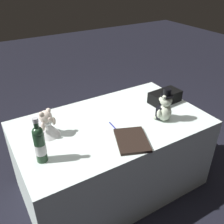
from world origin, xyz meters
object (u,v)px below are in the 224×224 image
object	(u,v)px
teddy_bear_bride	(45,124)
signing_pen	(113,126)
gift_case_black	(165,97)
teddy_bear_groom	(164,108)
champagne_bottle	(40,144)
guestbook	(132,140)

from	to	relation	value
teddy_bear_bride	signing_pen	world-z (taller)	teddy_bear_bride
signing_pen	gift_case_black	size ratio (longest dim) A/B	0.44
gift_case_black	signing_pen	bearing A→B (deg)	10.07
teddy_bear_groom	champagne_bottle	size ratio (longest dim) A/B	0.87
signing_pen	champagne_bottle	bearing A→B (deg)	8.70
signing_pen	guestbook	xyz separation A→B (m)	(-0.02, 0.24, 0.01)
teddy_bear_groom	signing_pen	xyz separation A→B (m)	(0.42, -0.12, -0.11)
signing_pen	teddy_bear_bride	bearing A→B (deg)	-20.47
teddy_bear_bride	champagne_bottle	bearing A→B (deg)	66.39
signing_pen	gift_case_black	xyz separation A→B (m)	(-0.65, -0.11, 0.05)
guestbook	signing_pen	bearing A→B (deg)	-63.73
teddy_bear_bride	signing_pen	bearing A→B (deg)	159.53
gift_case_black	champagne_bottle	bearing A→B (deg)	9.40
champagne_bottle	guestbook	size ratio (longest dim) A/B	1.10
gift_case_black	guestbook	bearing A→B (deg)	29.21
teddy_bear_groom	champagne_bottle	world-z (taller)	champagne_bottle
champagne_bottle	gift_case_black	world-z (taller)	champagne_bottle
teddy_bear_groom	gift_case_black	size ratio (longest dim) A/B	0.95
teddy_bear_bride	gift_case_black	size ratio (longest dim) A/B	0.75
champagne_bottle	signing_pen	bearing A→B (deg)	-171.30
gift_case_black	guestbook	size ratio (longest dim) A/B	1.02
signing_pen	guestbook	size ratio (longest dim) A/B	0.45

